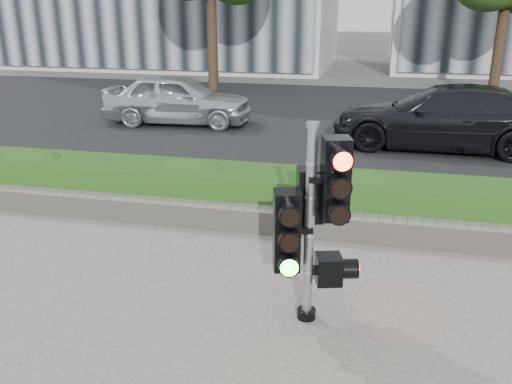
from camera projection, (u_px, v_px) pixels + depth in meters
The scene contains 8 objects.
ground at pixel (221, 299), 6.06m from camera, with size 120.00×120.00×0.00m, color #51514C.
road at pixel (320, 119), 15.26m from camera, with size 60.00×13.00×0.02m, color black.
curb at pixel (274, 199), 8.94m from camera, with size 60.00×0.25×0.12m, color gray.
stone_wall at pixel (258, 219), 7.74m from camera, with size 12.00×0.32×0.34m, color gray.
hedge at pixel (267, 193), 8.28m from camera, with size 12.00×1.00×0.68m, color #437D26.
traffic_signal at pixel (312, 215), 5.29m from camera, with size 0.75×0.63×2.07m.
car_silver at pixel (178, 99), 14.45m from camera, with size 1.58×3.92×1.34m, color silver.
car_dark at pixel (444, 117), 12.01m from camera, with size 1.98×4.86×1.41m, color black.
Camera 1 is at (1.55, -5.11, 3.14)m, focal length 38.00 mm.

